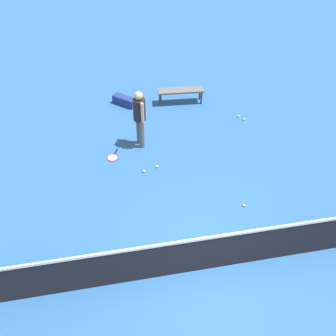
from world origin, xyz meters
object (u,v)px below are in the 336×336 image
tennis_ball_midcourt (144,171)px  equipment_bag (124,101)px  player_near_side (139,114)px  tennis_ball_near_player (157,167)px  tennis_ball_by_net (244,205)px  tennis_ball_baseline (238,116)px  courtside_bench (181,91)px  tennis_racket_near_player (113,157)px  tennis_ball_stray_left (244,119)px

tennis_ball_midcourt → equipment_bag: bearing=-88.1°
player_near_side → tennis_ball_near_player: (-0.27, 1.12, -0.98)m
player_near_side → equipment_bag: (0.22, -2.37, -0.87)m
tennis_ball_by_net → tennis_ball_baseline: size_ratio=1.00×
tennis_ball_by_net → courtside_bench: bearing=-85.2°
tennis_ball_midcourt → equipment_bag: 3.62m
tennis_ball_baseline → courtside_bench: (1.60, -1.23, 0.38)m
equipment_bag → tennis_racket_near_player: bearing=77.4°
tennis_ball_near_player → tennis_ball_by_net: same height
tennis_racket_near_player → tennis_ball_by_net: size_ratio=9.11×
tennis_racket_near_player → equipment_bag: bearing=-102.6°
tennis_ball_near_player → tennis_ball_midcourt: size_ratio=1.00×
tennis_ball_near_player → tennis_ball_baseline: size_ratio=1.00×
courtside_bench → tennis_ball_by_net: bearing=94.8°
tennis_ball_near_player → tennis_ball_by_net: 2.59m
tennis_ball_baseline → equipment_bag: (3.45, -1.48, 0.11)m
tennis_racket_near_player → tennis_ball_baseline: tennis_ball_baseline is taller
tennis_ball_baseline → courtside_bench: 2.05m
tennis_racket_near_player → courtside_bench: (-2.48, -2.56, 0.40)m
tennis_ball_baseline → tennis_ball_stray_left: size_ratio=1.00×
tennis_ball_baseline → equipment_bag: size_ratio=0.09×
player_near_side → tennis_ball_midcourt: bearing=85.3°
tennis_ball_near_player → equipment_bag: equipment_bag is taller
tennis_ball_near_player → equipment_bag: size_ratio=0.09×
tennis_ball_near_player → tennis_ball_stray_left: (-3.07, -1.79, 0.00)m
player_near_side → equipment_bag: player_near_side is taller
courtside_bench → tennis_ball_stray_left: bearing=139.7°
tennis_racket_near_player → tennis_ball_near_player: (-1.12, 0.67, 0.02)m
player_near_side → equipment_bag: 2.53m
tennis_ball_midcourt → tennis_ball_stray_left: same height
tennis_ball_near_player → player_near_side: bearing=-76.7°
tennis_ball_midcourt → tennis_ball_stray_left: (-3.44, -1.92, 0.00)m
tennis_ball_near_player → courtside_bench: 3.53m
tennis_ball_baseline → courtside_bench: size_ratio=0.04×
tennis_ball_near_player → tennis_ball_baseline: same height
player_near_side → tennis_racket_near_player: size_ratio=2.83×
player_near_side → equipment_bag: bearing=-84.6°
tennis_racket_near_player → tennis_ball_near_player: bearing=148.9°
tennis_racket_near_player → player_near_side: bearing=-152.1°
tennis_racket_near_player → tennis_ball_by_net: tennis_ball_by_net is taller
tennis_racket_near_player → equipment_bag: 2.89m
tennis_ball_by_net → tennis_ball_baseline: same height
tennis_racket_near_player → equipment_bag: equipment_bag is taller
tennis_ball_baseline → tennis_ball_stray_left: 0.24m
tennis_racket_near_player → tennis_ball_midcourt: 1.10m
tennis_ball_by_net → courtside_bench: 5.14m
tennis_ball_by_net → courtside_bench: (0.43, -5.11, 0.38)m
tennis_ball_midcourt → equipment_bag: (0.12, -3.62, 0.11)m
tennis_ball_by_net → tennis_ball_stray_left: size_ratio=1.00×
tennis_ball_midcourt → tennis_ball_by_net: bearing=141.1°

